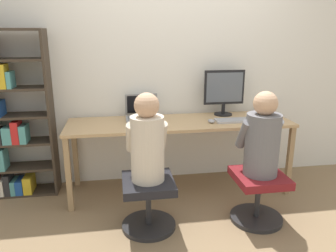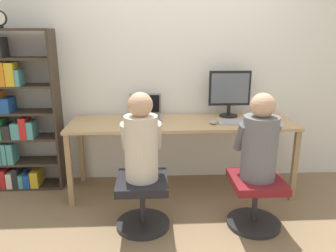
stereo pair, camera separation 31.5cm
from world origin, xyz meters
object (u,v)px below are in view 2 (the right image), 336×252
laptop (146,113)px  person_at_monitor (260,141)px  keyboard (238,122)px  person_at_laptop (141,141)px  desktop_monitor (230,93)px  office_chair_left (255,197)px  office_chair_right (142,198)px  bookshelf (11,117)px

laptop → person_at_monitor: (0.95, -0.87, -0.04)m
keyboard → person_at_laptop: bearing=-149.1°
desktop_monitor → office_chair_left: desktop_monitor is taller
keyboard → person_at_monitor: person_at_monitor is taller
keyboard → office_chair_left: size_ratio=0.87×
laptop → office_chair_right: size_ratio=0.73×
keyboard → bookshelf: (-2.34, 0.25, 0.02)m
office_chair_left → bookshelf: (-2.35, 0.87, 0.53)m
office_chair_right → person_at_monitor: (0.98, -0.03, 0.51)m
keyboard → office_chair_right: (-0.96, -0.58, -0.51)m
laptop → office_chair_right: (-0.03, -0.84, -0.55)m
desktop_monitor → person_at_laptop: size_ratio=0.67×
laptop → person_at_laptop: person_at_laptop is taller
desktop_monitor → person_at_monitor: desktop_monitor is taller
laptop → bookshelf: size_ratio=0.20×
laptop → keyboard: size_ratio=0.84×
laptop → bookshelf: bearing=-179.6°
desktop_monitor → laptop: size_ratio=1.44×
keyboard → bookshelf: 2.35m
desktop_monitor → person_at_laptop: 1.29m
keyboard → office_chair_right: bearing=-148.9°
bookshelf → desktop_monitor: bearing=0.8°
desktop_monitor → office_chair_left: (0.05, -0.90, -0.76)m
office_chair_right → person_at_laptop: person_at_laptop is taller
desktop_monitor → bookshelf: size_ratio=0.29×
desktop_monitor → person_at_laptop: bearing=-137.0°
person_at_monitor → bookshelf: bearing=159.8°
person_at_monitor → bookshelf: 2.51m
office_chair_right → person_at_monitor: 1.10m
bookshelf → person_at_monitor: bearing=-20.2°
desktop_monitor → person_at_monitor: bearing=-86.7°
desktop_monitor → bookshelf: bookshelf is taller
laptop → office_chair_right: laptop is taller
keyboard → laptop: bearing=164.3°
office_chair_left → person_at_laptop: person_at_laptop is taller
office_chair_right → office_chair_left: bearing=-2.1°
keyboard → office_chair_left: (0.02, -0.62, -0.51)m
bookshelf → person_at_laptop: bearing=-31.1°
desktop_monitor → person_at_laptop: (-0.93, -0.86, -0.24)m
desktop_monitor → keyboard: (0.04, -0.29, -0.25)m
keyboard → person_at_laptop: size_ratio=0.55×
laptop → bookshelf: (-1.40, -0.01, -0.02)m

